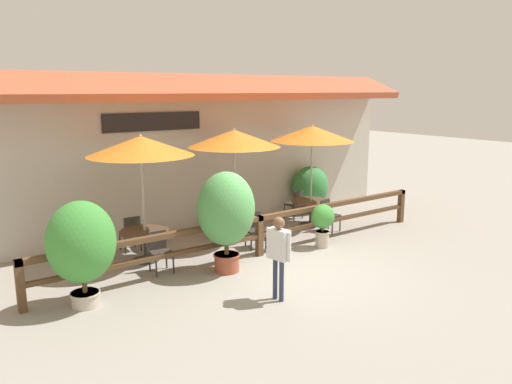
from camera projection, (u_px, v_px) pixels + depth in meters
ground_plane at (288, 268)px, 10.82m from camera, size 60.00×60.00×0.00m
building_facade at (193, 151)px, 13.63m from camera, size 14.28×1.49×4.23m
patio_railing at (259, 227)px, 11.51m from camera, size 10.40×0.14×0.95m
patio_umbrella_near at (141, 146)px, 10.78m from camera, size 2.32×2.32×2.86m
dining_table_near at (145, 236)px, 11.19m from camera, size 1.10×1.10×0.71m
chair_near_streetside at (160, 250)px, 10.52m from camera, size 0.45×0.45×0.87m
chair_near_wallside at (131, 231)px, 11.87m from camera, size 0.43×0.43×0.87m
patio_umbrella_middle at (234, 139)px, 12.41m from camera, size 2.32×2.32×2.86m
dining_table_middle at (235, 217)px, 12.82m from camera, size 1.10×1.10×0.71m
chair_middle_streetside at (254, 228)px, 12.18m from camera, size 0.51×0.51×0.87m
chair_middle_wallside at (219, 214)px, 13.52m from camera, size 0.46×0.46×0.87m
patio_umbrella_far at (312, 134)px, 13.77m from camera, size 2.32×2.32×2.86m
dining_table_far at (311, 205)px, 14.18m from camera, size 1.10×1.10×0.71m
chair_far_streetside at (329, 214)px, 13.56m from camera, size 0.50×0.50×0.87m
chair_far_wallside at (295, 203)px, 14.86m from camera, size 0.48×0.48×0.87m
potted_plant_corner_fern at (82, 244)px, 8.70m from camera, size 1.20×1.08×1.93m
potted_plant_small_flowering at (323, 221)px, 12.14m from camera, size 0.59×0.53×1.07m
potted_plant_broad_leaf at (226, 212)px, 10.38m from camera, size 1.25×1.12×2.15m
potted_plant_tall_tropical at (310, 187)px, 15.68m from camera, size 1.17×1.06×1.45m
pedestrian at (279, 247)px, 8.99m from camera, size 0.26×0.55×1.58m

